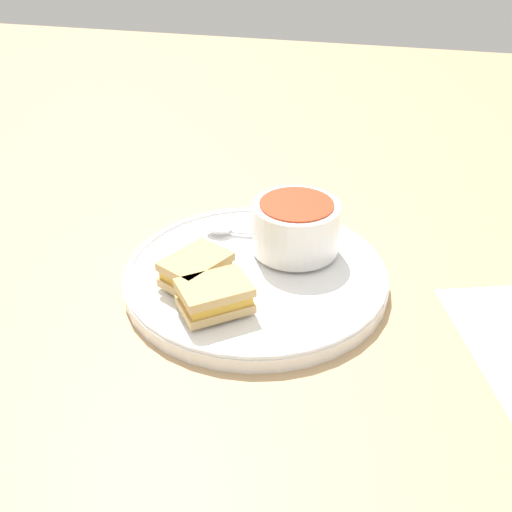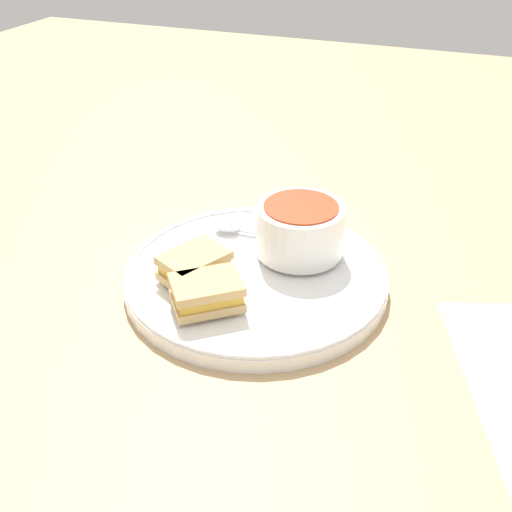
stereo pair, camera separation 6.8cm
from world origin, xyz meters
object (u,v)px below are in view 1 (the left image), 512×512
at_px(sandwich_half_far, 215,296).
at_px(sandwich_half_near, 196,269).
at_px(soup_bowl, 296,226).
at_px(spoon, 225,229).

bearing_deg(sandwich_half_far, sandwich_half_near, -50.32).
distance_m(soup_bowl, spoon, 0.10).
relative_size(soup_bowl, sandwich_half_far, 1.17).
bearing_deg(soup_bowl, sandwich_half_far, 66.80).
bearing_deg(soup_bowl, sandwich_half_near, 45.32).
bearing_deg(spoon, sandwich_half_far, 98.17).
xyz_separation_m(soup_bowl, spoon, (0.09, -0.02, -0.03)).
bearing_deg(spoon, soup_bowl, 164.81).
distance_m(spoon, sandwich_half_far, 0.16).
distance_m(soup_bowl, sandwich_half_near, 0.13).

